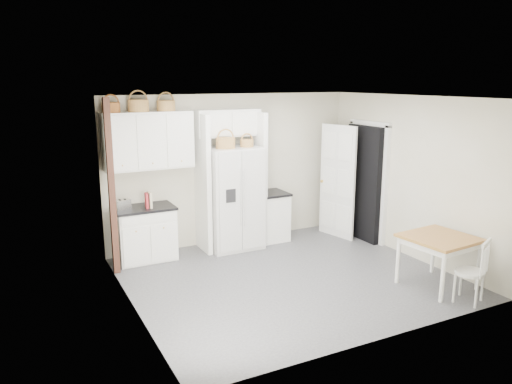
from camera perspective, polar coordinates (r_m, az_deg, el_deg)
floor at (r=7.43m, az=3.72°, el=-9.74°), size 4.50×4.50×0.00m
ceiling at (r=6.87m, az=4.04°, el=10.72°), size 4.50×4.50×0.00m
wall_back at (r=8.78m, az=-2.80°, el=2.65°), size 4.50×0.00×4.50m
wall_left at (r=6.23m, az=-14.25°, el=-1.98°), size 0.00×4.00×4.00m
wall_right at (r=8.39m, az=17.21°, el=1.61°), size 0.00×4.00×4.00m
refrigerator at (r=8.48m, az=-2.67°, el=-0.67°), size 0.90×0.72×1.74m
base_cab_left at (r=8.19m, az=-12.54°, el=-4.76°), size 0.90×0.57×0.83m
base_cab_right at (r=9.00m, az=1.80°, el=-2.86°), size 0.47×0.57×0.84m
dining_table at (r=7.45m, az=20.06°, el=-7.47°), size 0.95×0.95×0.73m
windsor_chair at (r=7.08m, az=23.25°, el=-8.42°), size 0.51×0.50×0.82m
counter_left at (r=8.07m, az=-12.69°, el=-1.81°), size 0.94×0.61×0.04m
counter_right at (r=8.89m, az=1.82°, el=-0.15°), size 0.51×0.61×0.04m
toaster at (r=7.96m, az=-14.99°, el=-1.40°), size 0.25×0.18×0.16m
cookbook_red at (r=7.97m, az=-12.40°, el=-0.97°), size 0.05×0.16×0.23m
cookbook_cream at (r=7.98m, az=-12.06°, el=-0.88°), size 0.04×0.17×0.25m
basket_upper_a at (r=7.88m, az=-16.23°, el=9.25°), size 0.27×0.27×0.15m
basket_upper_b at (r=7.96m, az=-13.29°, el=9.58°), size 0.32×0.32×0.19m
basket_upper_c at (r=8.08m, az=-10.23°, el=9.68°), size 0.29×0.29×0.17m
basket_fridge_a at (r=8.15m, az=-3.50°, el=5.61°), size 0.32×0.32×0.17m
basket_fridge_b at (r=8.31m, az=-1.05°, el=5.60°), size 0.23×0.23×0.12m
upper_cabinet at (r=8.04m, az=-12.19°, el=5.76°), size 1.40×0.34×0.90m
bridge_cabinet at (r=8.46m, az=-3.32°, el=7.90°), size 1.12×0.34×0.45m
fridge_panel_left at (r=8.29m, az=-6.11°, el=0.93°), size 0.08×0.60×2.30m
fridge_panel_right at (r=8.70m, az=0.19°, el=1.56°), size 0.08×0.60×2.30m
trim_post at (r=7.52m, az=-16.18°, el=0.44°), size 0.09×0.09×2.60m
doorway_void at (r=9.12m, az=12.35°, el=0.99°), size 0.18×0.85×2.05m
door_slab at (r=9.16m, az=9.29°, el=1.17°), size 0.21×0.79×2.05m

